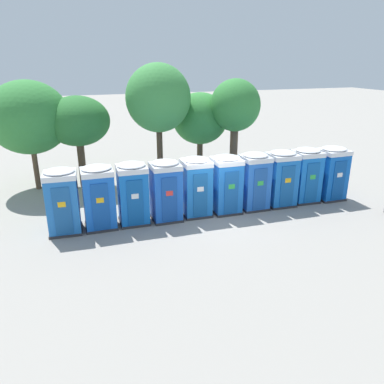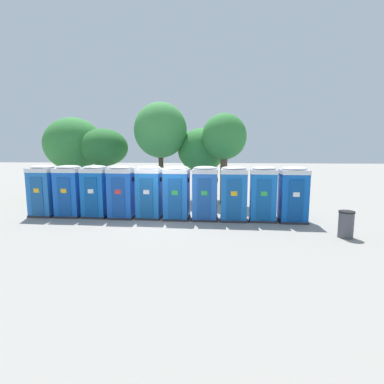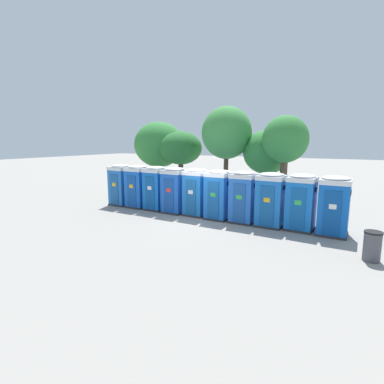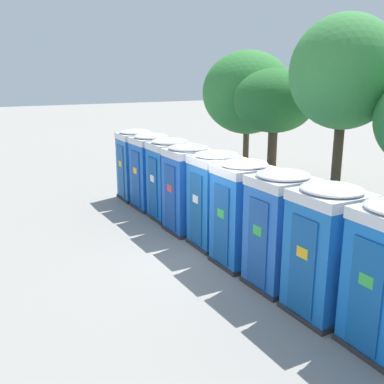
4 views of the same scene
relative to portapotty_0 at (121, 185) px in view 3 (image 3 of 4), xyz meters
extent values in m
plane|color=gray|center=(6.02, -0.44, -1.28)|extent=(120.00, 120.00, 0.00)
cube|color=#2D2D33|center=(0.00, 0.01, -1.23)|extent=(1.29, 1.27, 0.10)
cube|color=blue|center=(0.00, 0.01, -0.13)|extent=(1.22, 1.21, 2.10)
cube|color=#195295|center=(-0.04, -0.58, -0.21)|extent=(0.64, 0.07, 1.85)
cube|color=yellow|center=(-0.04, -0.60, 0.07)|extent=(0.28, 0.03, 0.20)
cube|color=black|center=(0.59, -0.03, 0.60)|extent=(0.05, 0.36, 0.20)
cube|color=silver|center=(0.00, 0.01, 1.02)|extent=(1.26, 1.25, 0.20)
ellipsoid|color=silver|center=(0.00, 0.01, 1.17)|extent=(1.20, 1.19, 0.18)
cube|color=#2D2D33|center=(1.34, -0.01, -1.23)|extent=(1.23, 1.21, 0.10)
cube|color=blue|center=(1.34, -0.01, -0.13)|extent=(1.17, 1.15, 2.10)
cube|color=#11489F|center=(1.33, -0.60, -0.21)|extent=(0.64, 0.04, 1.85)
cube|color=yellow|center=(1.33, -0.61, 0.07)|extent=(0.28, 0.01, 0.20)
cube|color=black|center=(1.93, -0.02, 0.60)|extent=(0.03, 0.36, 0.20)
cube|color=silver|center=(1.34, -0.01, 1.02)|extent=(1.21, 1.19, 0.20)
ellipsoid|color=silver|center=(1.34, -0.01, 1.17)|extent=(1.15, 1.13, 0.18)
cube|color=#2D2D33|center=(2.68, -0.01, -1.23)|extent=(1.23, 1.24, 0.10)
cube|color=blue|center=(2.68, -0.01, -0.13)|extent=(1.17, 1.18, 2.10)
cube|color=#0D4C9A|center=(2.66, -0.60, -0.21)|extent=(0.62, 0.05, 1.85)
cube|color=white|center=(2.66, -0.62, 0.07)|extent=(0.28, 0.02, 0.20)
cube|color=black|center=(3.26, -0.04, 0.60)|extent=(0.04, 0.36, 0.20)
cube|color=silver|center=(2.68, -0.01, 1.02)|extent=(1.21, 1.22, 0.20)
ellipsoid|color=silver|center=(2.68, -0.01, 1.17)|extent=(1.15, 1.16, 0.18)
cube|color=#2D2D33|center=(4.02, -0.12, -1.23)|extent=(1.21, 1.22, 0.10)
cube|color=blue|center=(4.02, -0.12, -0.13)|extent=(1.16, 1.16, 2.10)
cube|color=#14459C|center=(4.01, -0.71, -0.21)|extent=(0.63, 0.04, 1.85)
cube|color=red|center=(4.01, -0.72, 0.07)|extent=(0.28, 0.01, 0.20)
cube|color=black|center=(4.60, -0.13, 0.60)|extent=(0.03, 0.36, 0.20)
cube|color=silver|center=(4.02, -0.12, 1.02)|extent=(1.19, 1.19, 0.20)
ellipsoid|color=silver|center=(4.02, -0.12, 1.17)|extent=(1.13, 1.14, 0.18)
cube|color=#2D2D33|center=(5.36, -0.07, -1.23)|extent=(1.21, 1.24, 0.10)
cube|color=blue|center=(5.36, -0.07, -0.13)|extent=(1.15, 1.18, 2.10)
cube|color=#145198|center=(5.34, -0.65, -0.21)|extent=(0.61, 0.05, 1.85)
cube|color=white|center=(5.34, -0.67, 0.07)|extent=(0.28, 0.02, 0.20)
cube|color=black|center=(5.92, -0.09, 0.60)|extent=(0.04, 0.36, 0.20)
cube|color=silver|center=(5.36, -0.07, 1.02)|extent=(1.18, 1.22, 0.20)
ellipsoid|color=silver|center=(5.36, -0.07, 1.17)|extent=(1.13, 1.16, 0.18)
cube|color=#2D2D33|center=(6.70, -0.19, -1.23)|extent=(1.21, 1.24, 0.10)
cube|color=blue|center=(6.70, -0.19, -0.13)|extent=(1.16, 1.18, 2.10)
cube|color=#14519F|center=(6.68, -0.77, -0.21)|extent=(0.61, 0.05, 1.85)
cube|color=green|center=(6.67, -0.79, 0.07)|extent=(0.28, 0.02, 0.20)
cube|color=black|center=(7.27, -0.21, 0.60)|extent=(0.04, 0.36, 0.20)
cube|color=silver|center=(6.70, -0.19, 1.02)|extent=(1.19, 1.21, 0.20)
ellipsoid|color=silver|center=(6.70, -0.19, 1.17)|extent=(1.13, 1.16, 0.18)
cube|color=#2D2D33|center=(8.04, -0.19, -1.23)|extent=(1.20, 1.22, 0.10)
cube|color=blue|center=(8.04, -0.19, -0.13)|extent=(1.15, 1.17, 2.10)
cube|color=#1B4D9F|center=(8.02, -0.78, -0.21)|extent=(0.62, 0.04, 1.85)
cube|color=green|center=(8.02, -0.80, 0.07)|extent=(0.28, 0.01, 0.20)
cube|color=black|center=(8.61, -0.21, 0.60)|extent=(0.03, 0.36, 0.20)
cube|color=silver|center=(8.04, -0.19, 1.02)|extent=(1.18, 1.20, 0.20)
ellipsoid|color=silver|center=(8.04, -0.19, 1.17)|extent=(1.12, 1.14, 0.18)
cube|color=#2D2D33|center=(9.38, -0.24, -1.23)|extent=(1.28, 1.24, 0.10)
cube|color=blue|center=(9.38, -0.24, -0.13)|extent=(1.22, 1.18, 2.10)
cube|color=#13519B|center=(9.35, -0.82, -0.21)|extent=(0.65, 0.05, 1.85)
cube|color=yellow|center=(9.35, -0.84, 0.07)|extent=(0.28, 0.02, 0.20)
cube|color=black|center=(9.97, -0.26, 0.60)|extent=(0.04, 0.36, 0.20)
cube|color=silver|center=(9.38, -0.24, 1.02)|extent=(1.25, 1.22, 0.20)
ellipsoid|color=silver|center=(9.38, -0.24, 1.17)|extent=(1.19, 1.16, 0.18)
cube|color=#2D2D33|center=(10.72, -0.18, -1.23)|extent=(1.27, 1.27, 0.10)
cube|color=blue|center=(10.72, -0.18, -0.13)|extent=(1.21, 1.21, 2.10)
cube|color=#1052A1|center=(10.68, -0.76, -0.21)|extent=(0.63, 0.07, 1.85)
cube|color=green|center=(10.68, -0.78, 0.07)|extent=(0.28, 0.03, 0.20)
cube|color=black|center=(11.30, -0.21, 0.60)|extent=(0.05, 0.36, 0.20)
cube|color=silver|center=(10.72, -0.18, 1.02)|extent=(1.24, 1.24, 0.20)
ellipsoid|color=silver|center=(10.72, -0.18, 1.17)|extent=(1.18, 1.18, 0.18)
cube|color=#2D2D33|center=(12.05, -0.31, -1.23)|extent=(1.24, 1.21, 0.10)
cube|color=blue|center=(12.05, -0.31, -0.13)|extent=(1.18, 1.16, 2.10)
cube|color=#0B4595|center=(12.05, -0.90, -0.21)|extent=(0.64, 0.04, 1.85)
cube|color=white|center=(12.05, -0.92, 0.07)|extent=(0.28, 0.01, 0.20)
cube|color=black|center=(12.65, -0.32, 0.60)|extent=(0.03, 0.36, 0.20)
cube|color=silver|center=(12.05, -0.31, 1.02)|extent=(1.21, 1.19, 0.20)
ellipsoid|color=silver|center=(12.05, -0.31, 1.17)|extent=(1.16, 1.13, 0.18)
cylinder|color=#4C3826|center=(7.57, 5.43, -0.05)|extent=(0.33, 0.33, 2.47)
ellipsoid|color=#337F38|center=(7.57, 5.43, 1.96)|extent=(3.04, 3.04, 2.83)
cylinder|color=brown|center=(-1.18, 5.82, 0.06)|extent=(0.26, 0.26, 2.68)
ellipsoid|color=#337F38|center=(-1.18, 5.82, 2.38)|extent=(3.91, 3.91, 3.56)
cylinder|color=#4C3826|center=(5.05, 4.71, 0.49)|extent=(0.31, 0.31, 3.55)
ellipsoid|color=#3D8C42|center=(5.05, 4.71, 3.21)|extent=(3.29, 3.29, 3.43)
cylinder|color=#4C3826|center=(1.07, 5.43, 0.10)|extent=(0.37, 0.37, 2.76)
ellipsoid|color=#286B2D|center=(1.07, 5.43, 2.16)|extent=(3.18, 3.18, 2.47)
cylinder|color=brown|center=(9.00, 3.99, 0.37)|extent=(0.42, 0.42, 3.31)
ellipsoid|color=#337F38|center=(9.00, 3.99, 2.78)|extent=(2.63, 2.63, 2.72)
cylinder|color=#4C4C54|center=(13.44, -2.73, -0.80)|extent=(0.54, 0.54, 0.96)
cylinder|color=black|center=(13.44, -2.73, -0.30)|extent=(0.57, 0.57, 0.06)
camera|label=1|loc=(0.27, -14.11, 5.07)|focal=35.00mm
camera|label=2|loc=(8.55, -14.12, 2.01)|focal=28.00mm
camera|label=3|loc=(12.80, -13.95, 2.69)|focal=28.00mm
camera|label=4|loc=(14.80, -6.28, 3.14)|focal=42.00mm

